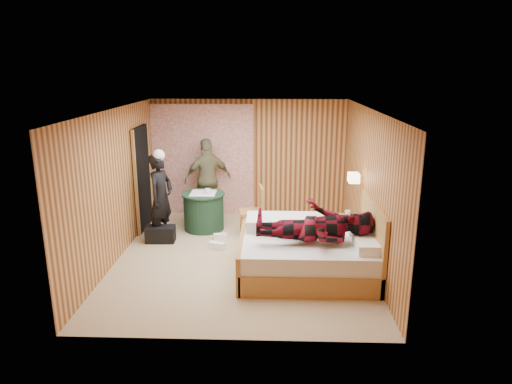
{
  "coord_description": "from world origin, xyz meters",
  "views": [
    {
      "loc": [
        0.49,
        -7.28,
        3.15
      ],
      "look_at": [
        0.23,
        0.37,
        1.05
      ],
      "focal_mm": 32.0,
      "sensor_mm": 36.0,
      "label": 1
    }
  ],
  "objects_px": {
    "bed": "(310,253)",
    "man_on_bed": "(315,216)",
    "wall_lamp": "(354,178)",
    "woman_standing": "(161,197)",
    "chair_far": "(208,194)",
    "nightstand": "(348,232)",
    "duffel_bag": "(160,234)",
    "round_table": "(204,211)",
    "chair_near": "(255,207)",
    "man_at_table": "(208,179)"
  },
  "relations": [
    {
      "from": "chair_far",
      "to": "man_on_bed",
      "type": "relative_size",
      "value": 0.53
    },
    {
      "from": "chair_far",
      "to": "wall_lamp",
      "type": "bearing_deg",
      "value": -35.3
    },
    {
      "from": "bed",
      "to": "man_on_bed",
      "type": "xyz_separation_m",
      "value": [
        0.03,
        -0.23,
        0.68
      ]
    },
    {
      "from": "chair_near",
      "to": "man_at_table",
      "type": "distance_m",
      "value": 1.49
    },
    {
      "from": "duffel_bag",
      "to": "man_at_table",
      "type": "xyz_separation_m",
      "value": [
        0.71,
        1.44,
        0.71
      ]
    },
    {
      "from": "man_at_table",
      "to": "man_on_bed",
      "type": "distance_m",
      "value": 3.52
    },
    {
      "from": "round_table",
      "to": "duffel_bag",
      "type": "relative_size",
      "value": 1.6
    },
    {
      "from": "wall_lamp",
      "to": "duffel_bag",
      "type": "height_order",
      "value": "wall_lamp"
    },
    {
      "from": "nightstand",
      "to": "woman_standing",
      "type": "xyz_separation_m",
      "value": [
        -3.43,
        0.27,
        0.53
      ]
    },
    {
      "from": "bed",
      "to": "woman_standing",
      "type": "relative_size",
      "value": 1.32
    },
    {
      "from": "bed",
      "to": "man_at_table",
      "type": "relative_size",
      "value": 1.25
    },
    {
      "from": "round_table",
      "to": "chair_far",
      "type": "bearing_deg",
      "value": 90.7
    },
    {
      "from": "round_table",
      "to": "duffel_bag",
      "type": "bearing_deg",
      "value": -134.24
    },
    {
      "from": "bed",
      "to": "round_table",
      "type": "bearing_deg",
      "value": 135.24
    },
    {
      "from": "round_table",
      "to": "woman_standing",
      "type": "distance_m",
      "value": 1.0
    },
    {
      "from": "woman_standing",
      "to": "man_on_bed",
      "type": "bearing_deg",
      "value": -100.57
    },
    {
      "from": "wall_lamp",
      "to": "man_on_bed",
      "type": "distance_m",
      "value": 1.52
    },
    {
      "from": "wall_lamp",
      "to": "round_table",
      "type": "height_order",
      "value": "wall_lamp"
    },
    {
      "from": "wall_lamp",
      "to": "man_on_bed",
      "type": "xyz_separation_m",
      "value": [
        -0.77,
        -1.28,
        -0.29
      ]
    },
    {
      "from": "chair_far",
      "to": "chair_near",
      "type": "height_order",
      "value": "chair_near"
    },
    {
      "from": "chair_far",
      "to": "man_at_table",
      "type": "relative_size",
      "value": 0.54
    },
    {
      "from": "chair_far",
      "to": "man_on_bed",
      "type": "xyz_separation_m",
      "value": [
        2.01,
        -2.86,
        0.47
      ]
    },
    {
      "from": "woman_standing",
      "to": "man_on_bed",
      "type": "relative_size",
      "value": 0.92
    },
    {
      "from": "man_at_table",
      "to": "man_on_bed",
      "type": "height_order",
      "value": "man_on_bed"
    },
    {
      "from": "chair_near",
      "to": "woman_standing",
      "type": "relative_size",
      "value": 0.59
    },
    {
      "from": "round_table",
      "to": "man_at_table",
      "type": "relative_size",
      "value": 0.49
    },
    {
      "from": "bed",
      "to": "round_table",
      "type": "distance_m",
      "value": 2.77
    },
    {
      "from": "duffel_bag",
      "to": "man_on_bed",
      "type": "bearing_deg",
      "value": -30.25
    },
    {
      "from": "duffel_bag",
      "to": "man_on_bed",
      "type": "relative_size",
      "value": 0.3
    },
    {
      "from": "wall_lamp",
      "to": "chair_far",
      "type": "xyz_separation_m",
      "value": [
        -2.78,
        1.58,
        -0.76
      ]
    },
    {
      "from": "wall_lamp",
      "to": "chair_near",
      "type": "relative_size",
      "value": 0.27
    },
    {
      "from": "wall_lamp",
      "to": "bed",
      "type": "bearing_deg",
      "value": -127.39
    },
    {
      "from": "wall_lamp",
      "to": "woman_standing",
      "type": "relative_size",
      "value": 0.16
    },
    {
      "from": "bed",
      "to": "duffel_bag",
      "type": "distance_m",
      "value": 2.95
    },
    {
      "from": "chair_far",
      "to": "duffel_bag",
      "type": "xyz_separation_m",
      "value": [
        -0.7,
        -1.41,
        -0.39
      ]
    },
    {
      "from": "bed",
      "to": "chair_near",
      "type": "relative_size",
      "value": 2.22
    },
    {
      "from": "man_on_bed",
      "to": "woman_standing",
      "type": "bearing_deg",
      "value": 149.1
    },
    {
      "from": "wall_lamp",
      "to": "man_at_table",
      "type": "bearing_deg",
      "value": 149.82
    },
    {
      "from": "chair_near",
      "to": "nightstand",
      "type": "bearing_deg",
      "value": 64.46
    },
    {
      "from": "man_on_bed",
      "to": "wall_lamp",
      "type": "bearing_deg",
      "value": 58.92
    },
    {
      "from": "bed",
      "to": "nightstand",
      "type": "height_order",
      "value": "bed"
    },
    {
      "from": "duffel_bag",
      "to": "man_on_bed",
      "type": "xyz_separation_m",
      "value": [
        2.71,
        -1.45,
        0.86
      ]
    },
    {
      "from": "wall_lamp",
      "to": "man_on_bed",
      "type": "height_order",
      "value": "man_on_bed"
    },
    {
      "from": "chair_near",
      "to": "woman_standing",
      "type": "bearing_deg",
      "value": -89.96
    },
    {
      "from": "round_table",
      "to": "chair_far",
      "type": "xyz_separation_m",
      "value": [
        -0.01,
        0.68,
        0.16
      ]
    },
    {
      "from": "chair_near",
      "to": "round_table",
      "type": "bearing_deg",
      "value": -114.83
    },
    {
      "from": "wall_lamp",
      "to": "man_at_table",
      "type": "relative_size",
      "value": 0.15
    },
    {
      "from": "wall_lamp",
      "to": "man_on_bed",
      "type": "relative_size",
      "value": 0.15
    },
    {
      "from": "duffel_bag",
      "to": "bed",
      "type": "bearing_deg",
      "value": -26.59
    },
    {
      "from": "round_table",
      "to": "chair_near",
      "type": "relative_size",
      "value": 0.88
    }
  ]
}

